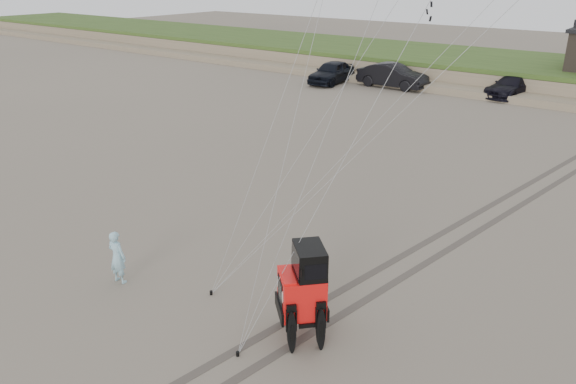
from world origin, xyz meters
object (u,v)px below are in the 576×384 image
object	(u,v)px
truck_a	(332,72)
jeep	(302,302)
truck_b	(393,76)
man	(117,257)
truck_c	(512,86)

from	to	relation	value
truck_a	jeep	bearing A→B (deg)	-63.72
jeep	truck_a	bearing A→B (deg)	164.68
truck_a	truck_b	size ratio (longest dim) A/B	0.93
man	truck_b	bearing A→B (deg)	-83.42
truck_a	jeep	world-z (taller)	jeep
truck_a	truck_c	world-z (taller)	truck_a
truck_c	man	size ratio (longest dim) A/B	3.21
jeep	truck_b	bearing A→B (deg)	156.30
truck_c	jeep	size ratio (longest dim) A/B	0.98
jeep	man	size ratio (longest dim) A/B	3.28
truck_b	jeep	distance (m)	31.96
truck_c	truck_b	bearing A→B (deg)	-155.12
truck_b	truck_c	bearing A→B (deg)	-74.30
truck_b	jeep	xyz separation A→B (m)	(13.02, -29.18, 0.09)
man	truck_a	bearing A→B (deg)	-74.55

